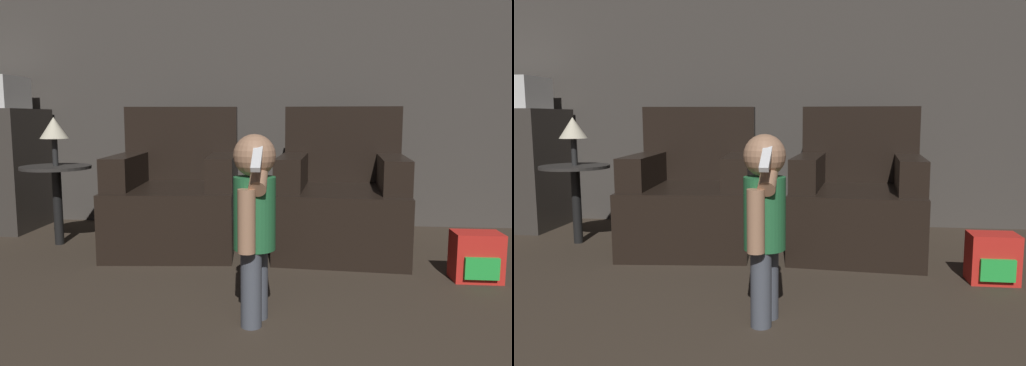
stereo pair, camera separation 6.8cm
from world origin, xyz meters
TOP-DOWN VIEW (x-y plane):
  - wall_back at (0.00, 4.50)m, footprint 8.40×0.05m
  - armchair_left at (-0.98, 3.75)m, footprint 0.85×0.93m
  - armchair_right at (0.10, 3.75)m, footprint 0.84×0.92m
  - person_toddler at (-0.34, 2.52)m, footprint 0.17×0.31m
  - toy_backpack at (0.76, 3.17)m, footprint 0.24×0.18m
  - side_table at (-1.78, 3.69)m, footprint 0.45×0.45m
  - lamp at (-1.78, 3.69)m, footprint 0.18×0.18m

SIDE VIEW (x-z plane):
  - toy_backpack at x=0.76m, z-range 0.00..0.25m
  - armchair_left at x=-0.98m, z-range -0.14..0.78m
  - armchair_right at x=0.10m, z-range -0.14..0.78m
  - side_table at x=-1.78m, z-range 0.17..0.70m
  - person_toddler at x=-0.34m, z-range 0.07..0.85m
  - lamp at x=-1.78m, z-range 0.61..0.93m
  - wall_back at x=0.00m, z-range 0.00..2.60m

